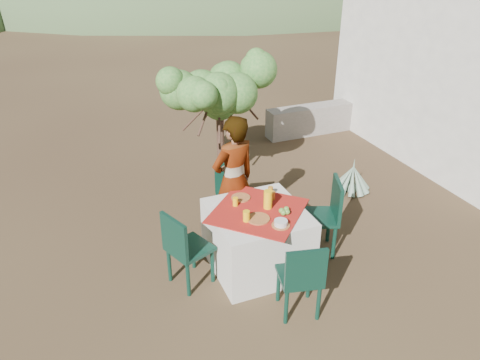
{
  "coord_description": "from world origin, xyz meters",
  "views": [
    {
      "loc": [
        -1.28,
        -3.99,
        3.48
      ],
      "look_at": [
        0.5,
        0.42,
        0.96
      ],
      "focal_mm": 35.0,
      "sensor_mm": 36.0,
      "label": 1
    }
  ],
  "objects_px": {
    "chair_near": "(302,277)",
    "chair_left": "(184,247)",
    "agave": "(352,179)",
    "juice_pitcher": "(268,199)",
    "chair_far": "(230,191)",
    "shrub_tree": "(222,95)",
    "table": "(257,239)",
    "person": "(234,181)",
    "chair_right": "(325,213)"
  },
  "relations": [
    {
      "from": "shrub_tree",
      "to": "chair_far",
      "type": "bearing_deg",
      "value": -105.52
    },
    {
      "from": "chair_far",
      "to": "table",
      "type": "bearing_deg",
      "value": -81.3
    },
    {
      "from": "chair_near",
      "to": "chair_left",
      "type": "relative_size",
      "value": 0.97
    },
    {
      "from": "shrub_tree",
      "to": "agave",
      "type": "xyz_separation_m",
      "value": [
        1.69,
        -1.03,
        -1.19
      ]
    },
    {
      "from": "chair_left",
      "to": "chair_right",
      "type": "relative_size",
      "value": 0.95
    },
    {
      "from": "chair_far",
      "to": "shrub_tree",
      "type": "relative_size",
      "value": 0.46
    },
    {
      "from": "chair_left",
      "to": "person",
      "type": "xyz_separation_m",
      "value": [
        0.83,
        0.64,
        0.32
      ]
    },
    {
      "from": "chair_left",
      "to": "shrub_tree",
      "type": "height_order",
      "value": "shrub_tree"
    },
    {
      "from": "person",
      "to": "agave",
      "type": "bearing_deg",
      "value": 177.38
    },
    {
      "from": "agave",
      "to": "juice_pitcher",
      "type": "height_order",
      "value": "juice_pitcher"
    },
    {
      "from": "chair_near",
      "to": "chair_right",
      "type": "bearing_deg",
      "value": -119.59
    },
    {
      "from": "chair_right",
      "to": "chair_far",
      "type": "bearing_deg",
      "value": -120.98
    },
    {
      "from": "chair_left",
      "to": "agave",
      "type": "height_order",
      "value": "chair_left"
    },
    {
      "from": "table",
      "to": "person",
      "type": "distance_m",
      "value": 0.78
    },
    {
      "from": "chair_near",
      "to": "shrub_tree",
      "type": "distance_m",
      "value": 3.19
    },
    {
      "from": "chair_far",
      "to": "person",
      "type": "height_order",
      "value": "person"
    },
    {
      "from": "chair_far",
      "to": "juice_pitcher",
      "type": "xyz_separation_m",
      "value": [
        0.06,
        -1.02,
        0.41
      ]
    },
    {
      "from": "table",
      "to": "person",
      "type": "xyz_separation_m",
      "value": [
        -0.04,
        0.64,
        0.45
      ]
    },
    {
      "from": "chair_left",
      "to": "juice_pitcher",
      "type": "height_order",
      "value": "juice_pitcher"
    },
    {
      "from": "person",
      "to": "shrub_tree",
      "type": "distance_m",
      "value": 1.67
    },
    {
      "from": "chair_right",
      "to": "person",
      "type": "distance_m",
      "value": 1.16
    },
    {
      "from": "chair_far",
      "to": "agave",
      "type": "xyz_separation_m",
      "value": [
        2.0,
        0.08,
        -0.25
      ]
    },
    {
      "from": "table",
      "to": "juice_pitcher",
      "type": "bearing_deg",
      "value": 4.45
    },
    {
      "from": "chair_left",
      "to": "agave",
      "type": "bearing_deg",
      "value": -90.4
    },
    {
      "from": "chair_near",
      "to": "juice_pitcher",
      "type": "height_order",
      "value": "juice_pitcher"
    },
    {
      "from": "table",
      "to": "shrub_tree",
      "type": "bearing_deg",
      "value": 80.08
    },
    {
      "from": "person",
      "to": "chair_right",
      "type": "bearing_deg",
      "value": 129.05
    },
    {
      "from": "shrub_tree",
      "to": "juice_pitcher",
      "type": "bearing_deg",
      "value": -96.72
    },
    {
      "from": "chair_far",
      "to": "shrub_tree",
      "type": "bearing_deg",
      "value": 86.83
    },
    {
      "from": "table",
      "to": "juice_pitcher",
      "type": "relative_size",
      "value": 6.09
    },
    {
      "from": "juice_pitcher",
      "to": "table",
      "type": "bearing_deg",
      "value": -175.55
    },
    {
      "from": "chair_near",
      "to": "chair_left",
      "type": "xyz_separation_m",
      "value": [
        -0.94,
        0.89,
        0.01
      ]
    },
    {
      "from": "chair_far",
      "to": "shrub_tree",
      "type": "distance_m",
      "value": 1.49
    },
    {
      "from": "juice_pitcher",
      "to": "shrub_tree",
      "type": "bearing_deg",
      "value": 83.28
    },
    {
      "from": "chair_left",
      "to": "juice_pitcher",
      "type": "xyz_separation_m",
      "value": [
        0.99,
        0.01,
        0.36
      ]
    },
    {
      "from": "chair_right",
      "to": "chair_near",
      "type": "bearing_deg",
      "value": -20.96
    },
    {
      "from": "shrub_tree",
      "to": "juice_pitcher",
      "type": "relative_size",
      "value": 8.26
    },
    {
      "from": "agave",
      "to": "chair_near",
      "type": "bearing_deg",
      "value": -134.62
    },
    {
      "from": "chair_left",
      "to": "chair_far",
      "type": "bearing_deg",
      "value": -63.25
    },
    {
      "from": "chair_left",
      "to": "chair_right",
      "type": "xyz_separation_m",
      "value": [
        1.74,
        -0.01,
        0.03
      ]
    },
    {
      "from": "chair_left",
      "to": "agave",
      "type": "relative_size",
      "value": 1.52
    },
    {
      "from": "chair_near",
      "to": "juice_pitcher",
      "type": "relative_size",
      "value": 4.14
    },
    {
      "from": "juice_pitcher",
      "to": "chair_near",
      "type": "bearing_deg",
      "value": -93.02
    },
    {
      "from": "chair_right",
      "to": "shrub_tree",
      "type": "bearing_deg",
      "value": -145.65
    },
    {
      "from": "agave",
      "to": "chair_right",
      "type": "bearing_deg",
      "value": -136.32
    },
    {
      "from": "table",
      "to": "chair_near",
      "type": "bearing_deg",
      "value": -85.16
    },
    {
      "from": "chair_near",
      "to": "person",
      "type": "height_order",
      "value": "person"
    },
    {
      "from": "chair_right",
      "to": "shrub_tree",
      "type": "xyz_separation_m",
      "value": [
        -0.5,
        2.17,
        0.86
      ]
    },
    {
      "from": "person",
      "to": "juice_pitcher",
      "type": "xyz_separation_m",
      "value": [
        0.16,
        -0.63,
        0.04
      ]
    },
    {
      "from": "table",
      "to": "chair_left",
      "type": "height_order",
      "value": "chair_left"
    }
  ]
}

